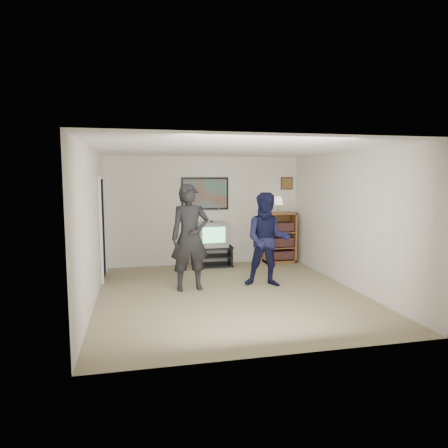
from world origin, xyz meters
name	(u,v)px	position (x,y,z in m)	size (l,w,h in m)	color
room_shell	(225,221)	(0.00, 0.35, 1.25)	(4.51, 5.00, 2.51)	#7A694D
media_stand	(212,256)	(0.11, 2.23, 0.23)	(0.94, 0.55, 0.46)	black
crt_television	(212,234)	(0.11, 2.23, 0.74)	(0.66, 0.56, 0.56)	gray
bookshelf	(279,238)	(1.76, 2.28, 0.60)	(0.73, 0.42, 1.20)	brown
table_lamp	(278,205)	(1.70, 2.24, 1.39)	(0.24, 0.24, 0.38)	#FEDFC0
person_tall	(190,238)	(-0.63, 0.41, 0.95)	(0.70, 0.46, 1.91)	black
person_short	(267,240)	(0.80, 0.35, 0.88)	(0.85, 0.66, 1.75)	black
controller_left	(188,220)	(-0.64, 0.57, 1.26)	(0.03, 0.11, 0.03)	white
controller_right	(264,226)	(0.82, 0.62, 1.09)	(0.03, 0.12, 0.03)	white
poster	(205,194)	(0.00, 2.48, 1.65)	(1.10, 0.03, 0.75)	black
air_vent	(181,181)	(-0.55, 2.48, 1.95)	(0.28, 0.02, 0.14)	white
small_picture	(287,183)	(2.00, 2.48, 1.88)	(0.30, 0.03, 0.30)	#432615
doorway	(102,229)	(-2.23, 1.60, 1.00)	(0.03, 0.85, 2.00)	black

